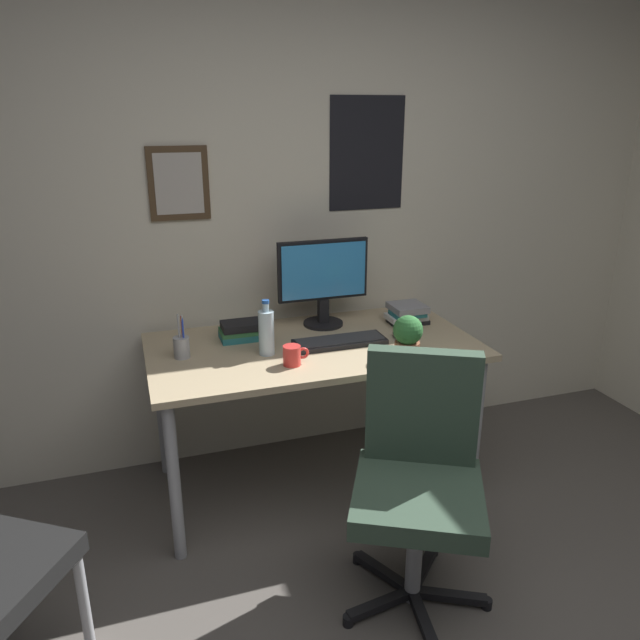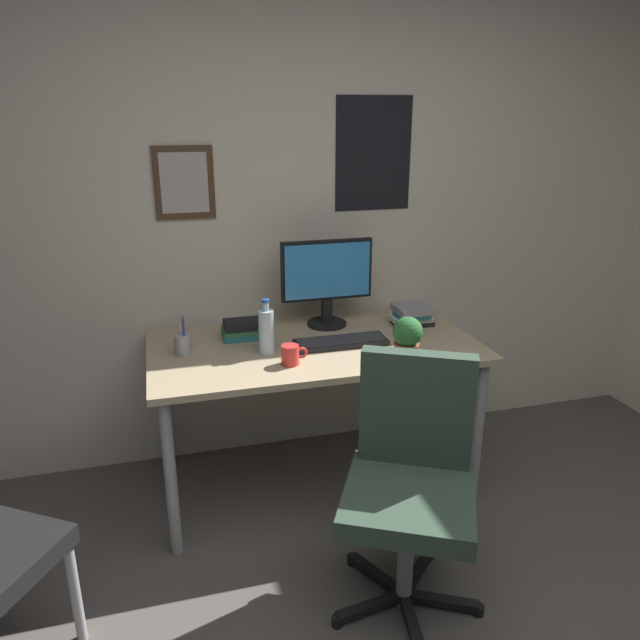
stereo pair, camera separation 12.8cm
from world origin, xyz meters
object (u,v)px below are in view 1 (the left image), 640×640
computer_mouse (401,335)px  coffee_mug_near (293,355)px  water_bottle (266,332)px  pen_cup (182,346)px  book_stack_left (242,331)px  book_stack_right (407,314)px  keyboard (340,341)px  monitor (323,279)px  potted_plant (408,336)px  office_chair (419,469)px

computer_mouse → coffee_mug_near: coffee_mug_near is taller
coffee_mug_near → water_bottle: bearing=116.3°
coffee_mug_near → pen_cup: (-0.44, 0.23, 0.01)m
water_bottle → book_stack_left: bearing=107.5°
computer_mouse → book_stack_right: (0.13, 0.19, 0.03)m
keyboard → book_stack_left: size_ratio=2.06×
monitor → pen_cup: size_ratio=2.30×
book_stack_left → book_stack_right: 0.85m
monitor → water_bottle: (-0.36, -0.29, -0.13)m
potted_plant → book_stack_right: size_ratio=0.96×
monitor → coffee_mug_near: 0.57m
coffee_mug_near → potted_plant: (0.50, -0.08, 0.06)m
monitor → coffee_mug_near: size_ratio=4.01×
potted_plant → water_bottle: bearing=157.5°
computer_mouse → water_bottle: water_bottle is taller
computer_mouse → pen_cup: bearing=175.0°
book_stack_right → office_chair: bearing=-112.8°
monitor → book_stack_left: (-0.43, -0.08, -0.20)m
coffee_mug_near → potted_plant: size_ratio=0.59×
potted_plant → pen_cup: bearing=161.4°
coffee_mug_near → book_stack_left: size_ratio=0.55×
book_stack_right → monitor: bearing=164.4°
water_bottle → pen_cup: bearing=167.9°
water_bottle → book_stack_right: size_ratio=1.24×
keyboard → pen_cup: 0.72m
monitor → coffee_mug_near: bearing=-122.7°
water_bottle → keyboard: bearing=1.9°
office_chair → potted_plant: 0.62m
computer_mouse → pen_cup: (-1.01, 0.09, 0.04)m
coffee_mug_near → potted_plant: bearing=-9.6°
office_chair → computer_mouse: (0.26, 0.72, 0.24)m
keyboard → coffee_mug_near: coffee_mug_near is taller
office_chair → water_bottle: size_ratio=3.76×
book_stack_right → book_stack_left: bearing=177.3°
potted_plant → book_stack_right: bearing=63.8°
keyboard → potted_plant: (0.22, -0.25, 0.09)m
pen_cup → book_stack_right: 1.14m
potted_plant → pen_cup: pen_cup is taller
keyboard → potted_plant: 0.34m
office_chair → keyboard: (-0.04, 0.74, 0.24)m
office_chair → monitor: (-0.03, 1.03, 0.46)m
monitor → book_stack_left: monitor is taller
computer_mouse → pen_cup: pen_cup is taller
computer_mouse → monitor: bearing=133.4°
office_chair → potted_plant: bearing=70.2°
water_bottle → book_stack_right: 0.80m
keyboard → book_stack_right: bearing=21.4°
potted_plant → keyboard: bearing=131.7°
computer_mouse → book_stack_left: book_stack_left is taller
potted_plant → book_stack_left: potted_plant is taller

